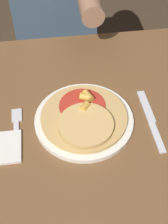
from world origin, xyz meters
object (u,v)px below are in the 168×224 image
at_px(pizza, 84,117).
at_px(person_diner, 55,7).
at_px(plate, 84,120).
at_px(fork, 17,130).
at_px(knife, 151,121).
at_px(dining_table, 80,143).

height_order(pizza, person_diner, person_diner).
xyz_separation_m(plate, person_diner, (-0.04, 0.66, -0.04)).
xyz_separation_m(pizza, person_diner, (-0.04, 0.67, -0.06)).
bearing_deg(fork, pizza, 0.61).
bearing_deg(pizza, fork, -179.39).
distance_m(knife, person_diner, 0.72).
bearing_deg(knife, person_diner, 107.65).
distance_m(dining_table, person_diner, 0.65).
bearing_deg(dining_table, person_diner, 92.42).
xyz_separation_m(fork, person_diner, (0.15, 0.67, -0.04)).
height_order(plate, fork, plate).
bearing_deg(person_diner, plate, -86.89).
height_order(dining_table, pizza, pizza).
bearing_deg(person_diner, dining_table, -87.58).
distance_m(pizza, knife, 0.18).
bearing_deg(pizza, person_diner, 93.13).
distance_m(plate, fork, 0.18).
bearing_deg(dining_table, plate, -65.35).
height_order(knife, person_diner, person_diner).
relative_size(fork, knife, 0.80).
distance_m(fork, person_diner, 0.69).
relative_size(pizza, person_diner, 0.19).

